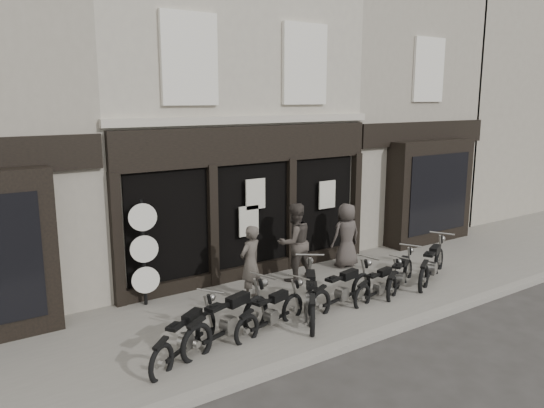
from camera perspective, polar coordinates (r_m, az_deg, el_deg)
ground_plane at (r=11.48m, az=6.01°, el=-12.14°), size 90.00×90.00×0.00m
pavement at (r=12.10m, az=3.21°, el=-10.52°), size 30.00×4.20×0.12m
kerb at (r=10.62m, az=10.52°, el=-13.90°), size 30.00×0.25×0.13m
central_building at (r=15.54m, az=-8.20°, el=9.44°), size 7.30×6.22×8.34m
neighbour_right at (r=19.18m, az=9.38°, el=9.61°), size 5.60×6.73×8.34m
filler_right at (r=25.55m, az=22.75°, el=9.42°), size 11.00×6.00×8.20m
motorcycle_0 at (r=9.67m, az=-9.25°, el=-14.26°), size 1.88×1.38×1.01m
motorcycle_1 at (r=10.10m, az=-4.65°, el=-12.71°), size 2.28×1.06×1.13m
motorcycle_2 at (r=10.58m, az=-0.06°, el=-11.92°), size 1.97×0.82×0.96m
motorcycle_3 at (r=11.23m, az=4.20°, el=-10.16°), size 1.65×2.02×1.13m
motorcycle_4 at (r=11.73m, az=7.55°, el=-9.47°), size 2.15×0.74×1.04m
motorcycle_5 at (r=12.36m, az=11.44°, el=-8.76°), size 1.88×0.68×0.91m
motorcycle_6 at (r=13.01m, az=13.64°, el=-7.69°), size 1.89×1.19×0.98m
motorcycle_7 at (r=13.81m, az=16.81°, el=-6.52°), size 2.15×1.31×1.11m
man_left at (r=11.84m, az=-2.35°, el=-6.34°), size 0.72×0.59×1.69m
man_centre at (r=13.03m, az=2.43°, el=-4.12°), size 0.96×0.75×1.94m
man_right at (r=14.23m, az=7.98°, el=-3.35°), size 0.88×0.61×1.72m
advert_sign_post at (r=11.76m, az=-13.59°, el=-5.60°), size 0.59×0.39×2.46m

